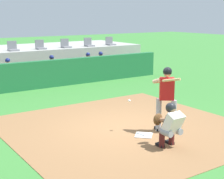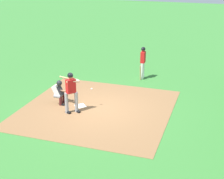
# 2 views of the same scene
# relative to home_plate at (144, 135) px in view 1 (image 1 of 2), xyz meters

# --- Properties ---
(ground_plane) EXTENTS (80.00, 80.00, 0.00)m
(ground_plane) POSITION_rel_home_plate_xyz_m (0.00, 0.80, -0.02)
(ground_plane) COLOR #387A33
(dirt_infield) EXTENTS (6.40, 6.40, 0.01)m
(dirt_infield) POSITION_rel_home_plate_xyz_m (0.00, 0.80, -0.02)
(dirt_infield) COLOR olive
(dirt_infield) RESTS_ON ground
(home_plate) EXTENTS (0.62, 0.62, 0.02)m
(home_plate) POSITION_rel_home_plate_xyz_m (0.00, 0.00, 0.00)
(home_plate) COLOR white
(home_plate) RESTS_ON dirt_infield
(batter_at_plate) EXTENTS (0.52, 0.91, 1.80)m
(batter_at_plate) POSITION_rel_home_plate_xyz_m (0.69, -0.08, 1.01)
(batter_at_plate) COLOR #99999E
(batter_at_plate) RESTS_ON ground
(catcher_crouched) EXTENTS (0.48, 1.87, 1.13)m
(catcher_crouched) POSITION_rel_home_plate_xyz_m (-0.01, -0.97, 0.59)
(catcher_crouched) COLOR gray
(catcher_crouched) RESTS_ON ground
(dugout_wall) EXTENTS (13.00, 0.30, 1.20)m
(dugout_wall) POSITION_rel_home_plate_xyz_m (0.00, 7.30, 0.58)
(dugout_wall) COLOR #1E6638
(dugout_wall) RESTS_ON ground
(dugout_bench) EXTENTS (11.80, 0.44, 0.45)m
(dugout_bench) POSITION_rel_home_plate_xyz_m (0.00, 8.30, 0.20)
(dugout_bench) COLOR olive
(dugout_bench) RESTS_ON ground
(dugout_player_0) EXTENTS (0.49, 0.70, 1.30)m
(dugout_player_0) POSITION_rel_home_plate_xyz_m (-0.91, 8.14, 0.65)
(dugout_player_0) COLOR #939399
(dugout_player_0) RESTS_ON ground
(dugout_player_1) EXTENTS (0.49, 0.70, 1.30)m
(dugout_player_1) POSITION_rel_home_plate_xyz_m (1.18, 8.14, 0.65)
(dugout_player_1) COLOR #939399
(dugout_player_1) RESTS_ON ground
(dugout_player_2) EXTENTS (0.49, 0.70, 1.30)m
(dugout_player_2) POSITION_rel_home_plate_xyz_m (3.15, 8.14, 0.65)
(dugout_player_2) COLOR #939399
(dugout_player_2) RESTS_ON ground
(dugout_player_3) EXTENTS (0.49, 0.70, 1.30)m
(dugout_player_3) POSITION_rel_home_plate_xyz_m (3.90, 8.14, 0.65)
(dugout_player_3) COLOR #939399
(dugout_player_3) RESTS_ON ground
(stands_platform) EXTENTS (15.00, 4.40, 1.40)m
(stands_platform) POSITION_rel_home_plate_xyz_m (0.00, 11.70, 0.68)
(stands_platform) COLOR #9E9E99
(stands_platform) RESTS_ON ground
(stadium_seat_4) EXTENTS (0.46, 0.46, 0.48)m
(stadium_seat_4) POSITION_rel_home_plate_xyz_m (0.00, 10.18, 1.51)
(stadium_seat_4) COLOR slate
(stadium_seat_4) RESTS_ON stands_platform
(stadium_seat_5) EXTENTS (0.46, 0.46, 0.48)m
(stadium_seat_5) POSITION_rel_home_plate_xyz_m (1.44, 10.18, 1.51)
(stadium_seat_5) COLOR slate
(stadium_seat_5) RESTS_ON stands_platform
(stadium_seat_6) EXTENTS (0.46, 0.46, 0.48)m
(stadium_seat_6) POSITION_rel_home_plate_xyz_m (2.89, 10.18, 1.51)
(stadium_seat_6) COLOR slate
(stadium_seat_6) RESTS_ON stands_platform
(stadium_seat_7) EXTENTS (0.46, 0.46, 0.48)m
(stadium_seat_7) POSITION_rel_home_plate_xyz_m (4.33, 10.18, 1.51)
(stadium_seat_7) COLOR slate
(stadium_seat_7) RESTS_ON stands_platform
(stadium_seat_8) EXTENTS (0.46, 0.46, 0.48)m
(stadium_seat_8) POSITION_rel_home_plate_xyz_m (5.78, 10.18, 1.51)
(stadium_seat_8) COLOR slate
(stadium_seat_8) RESTS_ON stands_platform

